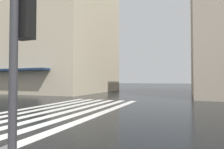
# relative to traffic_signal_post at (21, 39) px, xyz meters

# --- Properties ---
(ground_plane) EXTENTS (220.00, 220.00, 0.00)m
(ground_plane) POSITION_rel_traffic_signal_post_xyz_m (3.74, 3.46, -2.38)
(ground_plane) COLOR black
(zebra_crossing) EXTENTS (13.00, 5.50, 0.01)m
(zebra_crossing) POSITION_rel_traffic_signal_post_xyz_m (7.74, 4.51, -2.38)
(zebra_crossing) COLOR silver
(zebra_crossing) RESTS_ON ground_plane
(haussmann_block_mid) EXTENTS (16.35, 20.06, 23.23)m
(haussmann_block_mid) POSITION_rel_traffic_signal_post_xyz_m (23.81, 19.26, 8.99)
(haussmann_block_mid) COLOR beige
(haussmann_block_mid) RESTS_ON ground_plane
(traffic_signal_post) EXTENTS (0.44, 0.30, 3.09)m
(traffic_signal_post) POSITION_rel_traffic_signal_post_xyz_m (0.00, 0.00, 0.00)
(traffic_signal_post) COLOR #333338
(traffic_signal_post) RESTS_ON sidewalk_pavement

